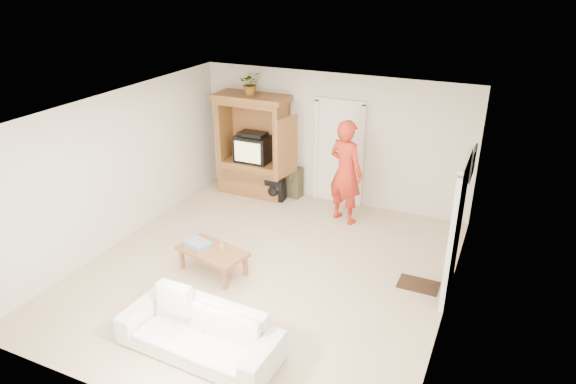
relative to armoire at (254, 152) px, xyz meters
name	(u,v)px	position (x,y,z in m)	size (l,w,h in m)	color
floor	(265,271)	(1.58, -2.66, -0.91)	(6.00, 6.00, 0.00)	tan
ceiling	(262,111)	(1.58, -2.66, 1.69)	(6.00, 6.00, 0.00)	white
wall_back	(332,139)	(1.58, 0.34, 0.39)	(5.50, 5.50, 0.00)	silver
wall_front	(128,309)	(1.58, -5.66, 0.39)	(5.50, 5.50, 0.00)	silver
wall_left	(119,168)	(-1.17, -2.66, 0.39)	(6.00, 6.00, 0.00)	silver
wall_right	(454,233)	(4.33, -2.66, 0.39)	(6.00, 6.00, 0.00)	silver
armoire	(254,152)	(0.00, 0.00, 0.00)	(1.82, 1.14, 2.10)	brown
door_back	(339,154)	(1.73, 0.31, 0.11)	(0.85, 0.05, 2.04)	white
doorway_right	(456,232)	(4.30, -2.06, 0.11)	(0.05, 0.90, 2.04)	black
framed_picture	(473,163)	(4.31, -0.76, 0.69)	(0.03, 0.60, 0.48)	black
doormat	(418,285)	(3.88, -2.06, -0.90)	(0.60, 0.40, 0.02)	#382316
plant	(251,83)	(-0.02, -0.03, 1.42)	(0.42, 0.36, 0.46)	#4C7238
man	(346,172)	(2.13, -0.46, 0.07)	(0.72, 0.47, 1.97)	red
sofa	(199,332)	(1.68, -4.65, -0.61)	(2.06, 0.80, 0.60)	white
coffee_table	(213,253)	(0.85, -3.02, -0.56)	(1.18, 0.81, 0.40)	#965F33
towel	(197,244)	(0.57, -3.02, -0.47)	(0.38, 0.28, 0.08)	#D04597
candle	(222,247)	(1.00, -2.98, -0.46)	(0.08, 0.08, 0.10)	tan
backpack_black	(276,190)	(0.57, -0.19, -0.68)	(0.38, 0.22, 0.47)	black
backpack_olive	(293,182)	(0.82, 0.15, -0.59)	(0.34, 0.25, 0.64)	#47442B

